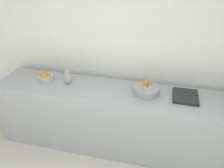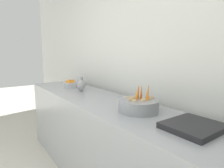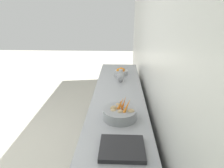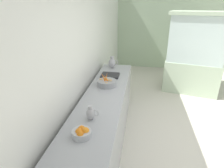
% 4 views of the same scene
% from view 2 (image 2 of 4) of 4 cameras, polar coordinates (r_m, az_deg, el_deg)
% --- Properties ---
extents(tile_wall_left, '(0.10, 8.04, 3.00)m').
position_cam_2_polar(tile_wall_left, '(1.74, 21.14, 12.17)').
color(tile_wall_left, silver).
rests_on(tile_wall_left, ground_plane).
extents(prep_counter, '(0.63, 3.24, 0.92)m').
position_cam_2_polar(prep_counter, '(2.01, -0.64, -18.32)').
color(prep_counter, '#9EA0A5').
rests_on(prep_counter, ground_plane).
extents(vegetable_colander, '(0.33, 0.33, 0.23)m').
position_cam_2_polar(vegetable_colander, '(1.57, 7.95, -6.19)').
color(vegetable_colander, gray).
rests_on(vegetable_colander, prep_counter).
extents(orange_bowl, '(0.21, 0.21, 0.11)m').
position_cam_2_polar(orange_bowl, '(2.72, -12.22, 0.05)').
color(orange_bowl, '#ADAFB5').
rests_on(orange_bowl, prep_counter).
extents(metal_pitcher_short, '(0.15, 0.11, 0.18)m').
position_cam_2_polar(metal_pitcher_short, '(2.41, -9.34, -0.16)').
color(metal_pitcher_short, '#A3A3A8').
rests_on(metal_pitcher_short, prep_counter).
extents(counter_sink_basin, '(0.34, 0.30, 0.04)m').
position_cam_2_polar(counter_sink_basin, '(1.31, 23.23, -11.59)').
color(counter_sink_basin, '#232326').
rests_on(counter_sink_basin, prep_counter).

